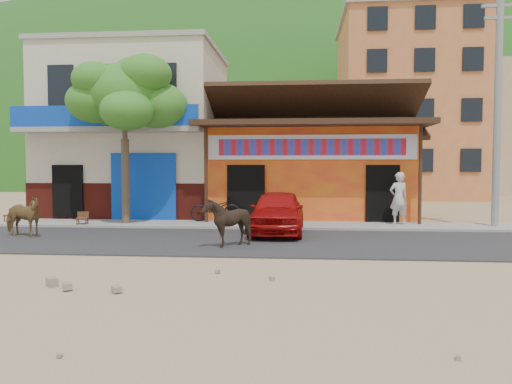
{
  "coord_description": "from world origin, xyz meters",
  "views": [
    {
      "loc": [
        1.61,
        -11.49,
        2.16
      ],
      "look_at": [
        0.32,
        3.0,
        1.4
      ],
      "focal_mm": 35.0,
      "sensor_mm": 36.0,
      "label": 1
    }
  ],
  "objects_px": {
    "scooter": "(215,208)",
    "cow_tan": "(22,216)",
    "red_car": "(277,212)",
    "utility_pole": "(498,108)",
    "cow_dark": "(227,222)",
    "tree": "(125,139)",
    "cafe_chair_right": "(82,213)",
    "cafe_chair_left": "(11,209)",
    "pedestrian": "(399,198)"
  },
  "relations": [
    {
      "from": "utility_pole",
      "to": "cow_tan",
      "type": "bearing_deg",
      "value": -167.67
    },
    {
      "from": "cow_dark",
      "to": "red_car",
      "type": "height_order",
      "value": "red_car"
    },
    {
      "from": "cow_dark",
      "to": "cow_tan",
      "type": "bearing_deg",
      "value": -99.75
    },
    {
      "from": "red_car",
      "to": "utility_pole",
      "type": "bearing_deg",
      "value": 15.24
    },
    {
      "from": "scooter",
      "to": "utility_pole",
      "type": "bearing_deg",
      "value": -106.52
    },
    {
      "from": "cow_tan",
      "to": "cafe_chair_left",
      "type": "distance_m",
      "value": 3.94
    },
    {
      "from": "scooter",
      "to": "tree",
      "type": "bearing_deg",
      "value": 91.99
    },
    {
      "from": "scooter",
      "to": "cafe_chair_right",
      "type": "height_order",
      "value": "scooter"
    },
    {
      "from": "red_car",
      "to": "cafe_chair_right",
      "type": "bearing_deg",
      "value": 171.86
    },
    {
      "from": "cow_dark",
      "to": "tree",
      "type": "bearing_deg",
      "value": -133.72
    },
    {
      "from": "utility_pole",
      "to": "cow_dark",
      "type": "xyz_separation_m",
      "value": [
        -8.5,
        -4.57,
        -3.43
      ]
    },
    {
      "from": "utility_pole",
      "to": "red_car",
      "type": "bearing_deg",
      "value": -165.93
    },
    {
      "from": "utility_pole",
      "to": "tree",
      "type": "bearing_deg",
      "value": -179.1
    },
    {
      "from": "red_car",
      "to": "cafe_chair_left",
      "type": "height_order",
      "value": "red_car"
    },
    {
      "from": "cow_tan",
      "to": "cafe_chair_right",
      "type": "distance_m",
      "value": 2.66
    },
    {
      "from": "red_car",
      "to": "pedestrian",
      "type": "distance_m",
      "value": 4.64
    },
    {
      "from": "red_car",
      "to": "cow_dark",
      "type": "bearing_deg",
      "value": -112.53
    },
    {
      "from": "utility_pole",
      "to": "cafe_chair_left",
      "type": "bearing_deg",
      "value": -179.81
    },
    {
      "from": "utility_pole",
      "to": "cow_tan",
      "type": "height_order",
      "value": "utility_pole"
    },
    {
      "from": "tree",
      "to": "cow_dark",
      "type": "bearing_deg",
      "value": -45.47
    },
    {
      "from": "cow_dark",
      "to": "cafe_chair_right",
      "type": "bearing_deg",
      "value": -122.42
    },
    {
      "from": "cow_dark",
      "to": "scooter",
      "type": "distance_m",
      "value": 5.32
    },
    {
      "from": "scooter",
      "to": "cafe_chair_right",
      "type": "relative_size",
      "value": 2.28
    },
    {
      "from": "cow_dark",
      "to": "utility_pole",
      "type": "bearing_deg",
      "value": 119.98
    },
    {
      "from": "cafe_chair_left",
      "to": "cafe_chair_right",
      "type": "relative_size",
      "value": 1.08
    },
    {
      "from": "scooter",
      "to": "pedestrian",
      "type": "distance_m",
      "value": 6.56
    },
    {
      "from": "utility_pole",
      "to": "cafe_chair_left",
      "type": "distance_m",
      "value": 17.56
    },
    {
      "from": "cow_tan",
      "to": "cow_dark",
      "type": "bearing_deg",
      "value": -88.27
    },
    {
      "from": "tree",
      "to": "pedestrian",
      "type": "bearing_deg",
      "value": 2.59
    },
    {
      "from": "red_car",
      "to": "cafe_chair_right",
      "type": "relative_size",
      "value": 4.96
    },
    {
      "from": "tree",
      "to": "cafe_chair_right",
      "type": "xyz_separation_m",
      "value": [
        -1.4,
        -0.5,
        -2.59
      ]
    },
    {
      "from": "utility_pole",
      "to": "scooter",
      "type": "xyz_separation_m",
      "value": [
        -9.7,
        0.62,
        -3.51
      ]
    },
    {
      "from": "utility_pole",
      "to": "cow_dark",
      "type": "relative_size",
      "value": 6.15
    },
    {
      "from": "red_car",
      "to": "scooter",
      "type": "relative_size",
      "value": 2.17
    },
    {
      "from": "scooter",
      "to": "cafe_chair_left",
      "type": "bearing_deg",
      "value": 82.31
    },
    {
      "from": "utility_pole",
      "to": "red_car",
      "type": "distance_m",
      "value": 8.26
    },
    {
      "from": "scooter",
      "to": "cafe_chair_left",
      "type": "xyz_separation_m",
      "value": [
        -7.5,
        -0.68,
        -0.05
      ]
    },
    {
      "from": "utility_pole",
      "to": "cow_dark",
      "type": "distance_m",
      "value": 10.24
    },
    {
      "from": "cow_tan",
      "to": "scooter",
      "type": "relative_size",
      "value": 0.78
    },
    {
      "from": "cow_dark",
      "to": "red_car",
      "type": "bearing_deg",
      "value": 158.04
    },
    {
      "from": "scooter",
      "to": "pedestrian",
      "type": "height_order",
      "value": "pedestrian"
    },
    {
      "from": "tree",
      "to": "scooter",
      "type": "height_order",
      "value": "tree"
    },
    {
      "from": "cafe_chair_left",
      "to": "cow_dark",
      "type": "bearing_deg",
      "value": -22.1
    },
    {
      "from": "utility_pole",
      "to": "red_car",
      "type": "xyz_separation_m",
      "value": [
        -7.3,
        -1.83,
        -3.4
      ]
    },
    {
      "from": "cow_tan",
      "to": "cow_dark",
      "type": "distance_m",
      "value": 6.54
    },
    {
      "from": "tree",
      "to": "red_car",
      "type": "relative_size",
      "value": 1.49
    },
    {
      "from": "pedestrian",
      "to": "cow_dark",
      "type": "bearing_deg",
      "value": 23.96
    },
    {
      "from": "cow_tan",
      "to": "cow_dark",
      "type": "xyz_separation_m",
      "value": [
        6.41,
        -1.3,
        0.04
      ]
    },
    {
      "from": "scooter",
      "to": "cow_tan",
      "type": "bearing_deg",
      "value": 113.8
    },
    {
      "from": "tree",
      "to": "cafe_chair_left",
      "type": "bearing_deg",
      "value": 178.12
    }
  ]
}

